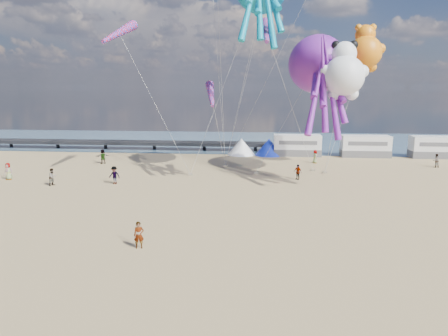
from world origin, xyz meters
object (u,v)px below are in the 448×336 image
tent_white (241,147)px  standing_person (139,235)px  beachgoer_7 (436,161)px  kite_teddy_orange (365,53)px  beachgoer_0 (315,157)px  sandbag_d (313,170)px  beachgoer_1 (53,177)px  motorhome_0 (297,145)px  beachgoer_3 (298,172)px  sandbag_a (190,175)px  windsock_mid (266,32)px  sandbag_c (325,172)px  beachgoer_4 (103,156)px  sandbag_b (256,173)px  motorhome_1 (365,146)px  beachgoer_2 (114,175)px  sandbag_e (225,166)px  windsock_left (119,33)px  windsock_right (211,95)px  tent_blue (269,147)px  motorhome_2 (436,147)px  kite_octopus_purple (317,64)px  beachgoer_6 (8,171)px  kite_panda (344,76)px

tent_white → standing_person: bearing=-97.1°
beachgoer_7 → kite_teddy_orange: 16.07m
beachgoer_0 → sandbag_d: 5.10m
beachgoer_1 → sandbag_d: 28.46m
motorhome_0 → beachgoer_3: (-1.21, -15.41, -0.69)m
sandbag_a → sandbag_d: bearing=15.7°
windsock_mid → beachgoer_0: bearing=61.5°
sandbag_c → windsock_mid: bearing=-135.7°
beachgoer_7 → sandbag_c: size_ratio=3.33×
beachgoer_4 → sandbag_b: 20.24m
beachgoer_0 → kite_teddy_orange: bearing=-143.2°
motorhome_1 → tent_white: size_ratio=1.65×
beachgoer_2 → sandbag_a: bearing=39.3°
beachgoer_3 → sandbag_e: bearing=-178.1°
tent_white → windsock_left: 23.76m
windsock_right → windsock_left: bearing=155.8°
kite_teddy_orange → beachgoer_7: bearing=27.3°
sandbag_e → tent_blue: bearing=58.7°
motorhome_1 → windsock_mid: bearing=-127.3°
windsock_left → motorhome_2: bearing=28.2°
sandbag_d → beachgoer_2: bearing=-157.7°
beachgoer_7 → kite_octopus_purple: kite_octopus_purple is taller
sandbag_c → standing_person: bearing=-122.2°
sandbag_d → motorhome_1: bearing=51.5°
sandbag_e → kite_octopus_purple: size_ratio=0.04×
sandbag_e → kite_octopus_purple: bearing=-17.7°
beachgoer_7 → sandbag_d: bearing=-0.7°
beachgoer_4 → beachgoer_7: 41.55m
beachgoer_4 → beachgoer_6: 11.66m
beachgoer_4 → beachgoer_2: bearing=71.6°
beachgoer_2 → beachgoer_3: 19.02m
tent_blue → windsock_right: size_ratio=0.92×
motorhome_1 → standing_person: bearing=-122.0°
sandbag_c → sandbag_e: 12.01m
sandbag_b → kite_teddy_orange: bearing=18.9°
motorhome_0 → sandbag_b: (-5.62, -13.11, -1.39)m
beachgoer_2 → kite_octopus_purple: (20.55, 6.91, 11.15)m
tent_white → beachgoer_3: 16.85m
motorhome_0 → beachgoer_4: (-25.34, -8.61, -0.57)m
windsock_mid → beachgoer_4: bearing=151.9°
beachgoer_0 → beachgoer_2: size_ratio=0.95×
kite_octopus_purple → kite_panda: 6.72m
beachgoer_4 → sandbag_c: size_ratio=3.73×
beachgoer_4 → sandbag_b: size_ratio=3.73×
motorhome_1 → tent_blue: 13.50m
beachgoer_1 → motorhome_1: bearing=-41.0°
sandbag_b → beachgoer_4: bearing=167.2°
beachgoer_4 → sandbag_b: bearing=121.4°
sandbag_b → tent_blue: bearing=83.0°
kite_teddy_orange → sandbag_d: bearing=-145.9°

